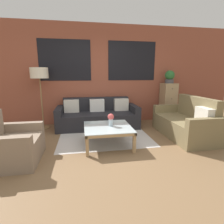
{
  "coord_description": "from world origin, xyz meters",
  "views": [
    {
      "loc": [
        -0.53,
        -2.72,
        1.43
      ],
      "look_at": [
        0.16,
        1.25,
        0.55
      ],
      "focal_mm": 28.0,
      "sensor_mm": 36.0,
      "label": 1
    }
  ],
  "objects_px": {
    "coffee_table": "(108,129)",
    "flower_vase": "(111,119)",
    "couch_dark": "(98,117)",
    "settee_vintage": "(185,123)",
    "drawer_cabinet": "(168,103)",
    "armchair_corner": "(11,146)",
    "potted_plant": "(170,77)",
    "floor_lamp": "(39,75)"
  },
  "relations": [
    {
      "from": "potted_plant",
      "to": "drawer_cabinet",
      "type": "bearing_deg",
      "value": -90.0
    },
    {
      "from": "coffee_table",
      "to": "potted_plant",
      "type": "height_order",
      "value": "potted_plant"
    },
    {
      "from": "couch_dark",
      "to": "coffee_table",
      "type": "relative_size",
      "value": 2.32
    },
    {
      "from": "settee_vintage",
      "to": "potted_plant",
      "type": "height_order",
      "value": "potted_plant"
    },
    {
      "from": "floor_lamp",
      "to": "potted_plant",
      "type": "xyz_separation_m",
      "value": [
        3.62,
        0.11,
        -0.05
      ]
    },
    {
      "from": "couch_dark",
      "to": "potted_plant",
      "type": "distance_m",
      "value": 2.42
    },
    {
      "from": "drawer_cabinet",
      "to": "couch_dark",
      "type": "bearing_deg",
      "value": -174.72
    },
    {
      "from": "floor_lamp",
      "to": "armchair_corner",
      "type": "bearing_deg",
      "value": -94.08
    },
    {
      "from": "floor_lamp",
      "to": "potted_plant",
      "type": "bearing_deg",
      "value": 1.72
    },
    {
      "from": "coffee_table",
      "to": "floor_lamp",
      "type": "distance_m",
      "value": 2.35
    },
    {
      "from": "coffee_table",
      "to": "potted_plant",
      "type": "relative_size",
      "value": 2.5
    },
    {
      "from": "coffee_table",
      "to": "armchair_corner",
      "type": "bearing_deg",
      "value": -166.31
    },
    {
      "from": "settee_vintage",
      "to": "coffee_table",
      "type": "xyz_separation_m",
      "value": [
        -1.86,
        -0.22,
        0.03
      ]
    },
    {
      "from": "settee_vintage",
      "to": "drawer_cabinet",
      "type": "xyz_separation_m",
      "value": [
        0.22,
        1.33,
        0.27
      ]
    },
    {
      "from": "floor_lamp",
      "to": "drawer_cabinet",
      "type": "bearing_deg",
      "value": 1.72
    },
    {
      "from": "drawer_cabinet",
      "to": "potted_plant",
      "type": "height_order",
      "value": "potted_plant"
    },
    {
      "from": "drawer_cabinet",
      "to": "flower_vase",
      "type": "distance_m",
      "value": 2.53
    },
    {
      "from": "settee_vintage",
      "to": "armchair_corner",
      "type": "bearing_deg",
      "value": -169.95
    },
    {
      "from": "armchair_corner",
      "to": "drawer_cabinet",
      "type": "height_order",
      "value": "drawer_cabinet"
    },
    {
      "from": "coffee_table",
      "to": "drawer_cabinet",
      "type": "relative_size",
      "value": 0.8
    },
    {
      "from": "couch_dark",
      "to": "coffee_table",
      "type": "bearing_deg",
      "value": -86.58
    },
    {
      "from": "floor_lamp",
      "to": "settee_vintage",
      "type": "bearing_deg",
      "value": -19.79
    },
    {
      "from": "flower_vase",
      "to": "potted_plant",
      "type": "bearing_deg",
      "value": 37.21
    },
    {
      "from": "coffee_table",
      "to": "flower_vase",
      "type": "xyz_separation_m",
      "value": [
        0.07,
        0.02,
        0.21
      ]
    },
    {
      "from": "drawer_cabinet",
      "to": "flower_vase",
      "type": "relative_size",
      "value": 4.54
    },
    {
      "from": "floor_lamp",
      "to": "couch_dark",
      "type": "bearing_deg",
      "value": -3.59
    },
    {
      "from": "armchair_corner",
      "to": "coffee_table",
      "type": "relative_size",
      "value": 0.98
    },
    {
      "from": "floor_lamp",
      "to": "drawer_cabinet",
      "type": "relative_size",
      "value": 1.37
    },
    {
      "from": "settee_vintage",
      "to": "floor_lamp",
      "type": "xyz_separation_m",
      "value": [
        -3.39,
        1.22,
        1.09
      ]
    },
    {
      "from": "drawer_cabinet",
      "to": "potted_plant",
      "type": "xyz_separation_m",
      "value": [
        -0.0,
        0.0,
        0.77
      ]
    },
    {
      "from": "couch_dark",
      "to": "settee_vintage",
      "type": "xyz_separation_m",
      "value": [
        1.94,
        -1.13,
        0.03
      ]
    },
    {
      "from": "armchair_corner",
      "to": "drawer_cabinet",
      "type": "bearing_deg",
      "value": 27.53
    },
    {
      "from": "settee_vintage",
      "to": "flower_vase",
      "type": "relative_size",
      "value": 6.41
    },
    {
      "from": "armchair_corner",
      "to": "floor_lamp",
      "type": "relative_size",
      "value": 0.58
    },
    {
      "from": "coffee_table",
      "to": "potted_plant",
      "type": "xyz_separation_m",
      "value": [
        2.08,
        1.55,
        1.01
      ]
    },
    {
      "from": "settee_vintage",
      "to": "coffee_table",
      "type": "relative_size",
      "value": 1.76
    },
    {
      "from": "settee_vintage",
      "to": "flower_vase",
      "type": "distance_m",
      "value": 1.82
    },
    {
      "from": "coffee_table",
      "to": "couch_dark",
      "type": "bearing_deg",
      "value": 93.42
    },
    {
      "from": "couch_dark",
      "to": "armchair_corner",
      "type": "relative_size",
      "value": 2.37
    },
    {
      "from": "coffee_table",
      "to": "drawer_cabinet",
      "type": "distance_m",
      "value": 2.61
    },
    {
      "from": "potted_plant",
      "to": "armchair_corner",
      "type": "bearing_deg",
      "value": -152.47
    },
    {
      "from": "floor_lamp",
      "to": "flower_vase",
      "type": "distance_m",
      "value": 2.3
    }
  ]
}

